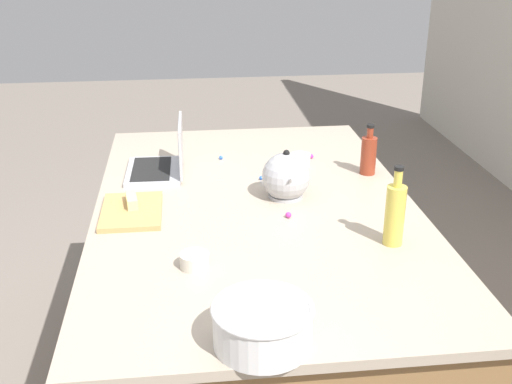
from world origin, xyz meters
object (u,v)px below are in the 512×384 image
object	(u,v)px
bottle_oil	(395,213)
ramekin_medium	(195,260)
kettle	(286,177)
cutting_board	(132,211)
ramekin_small	(300,159)
laptop	(163,162)
bottle_soy	(369,154)
butter_stick_left	(132,200)
mixing_bowl_large	(263,324)

from	to	relation	value
bottle_oil	ramekin_medium	distance (m)	0.64
kettle	cutting_board	world-z (taller)	kettle
kettle	ramekin_small	world-z (taller)	kettle
ramekin_small	bottle_oil	bearing A→B (deg)	12.19
laptop	cutting_board	size ratio (longest dim) A/B	1.04
bottle_soy	ramekin_medium	size ratio (longest dim) A/B	2.34
bottle_oil	ramekin_medium	xyz separation A→B (m)	(0.08, -0.63, -0.08)
bottle_oil	kettle	world-z (taller)	bottle_oil
bottle_oil	butter_stick_left	size ratio (longest dim) A/B	2.40
laptop	kettle	distance (m)	0.55
cutting_board	ramekin_small	size ratio (longest dim) A/B	3.46
bottle_oil	kettle	distance (m)	0.50
laptop	bottle_soy	size ratio (longest dim) A/B	1.51
mixing_bowl_large	cutting_board	world-z (taller)	mixing_bowl_large
bottle_soy	butter_stick_left	size ratio (longest dim) A/B	1.89
cutting_board	ramekin_small	world-z (taller)	ramekin_small
laptop	ramekin_medium	xyz separation A→B (m)	(0.79, 0.11, -0.02)
kettle	ramekin_medium	size ratio (longest dim) A/B	2.40
mixing_bowl_large	butter_stick_left	world-z (taller)	mixing_bowl_large
cutting_board	butter_stick_left	xyz separation A→B (m)	(-0.04, 0.00, 0.03)
kettle	cutting_board	bearing A→B (deg)	-81.59
kettle	cutting_board	size ratio (longest dim) A/B	0.71
butter_stick_left	ramekin_small	xyz separation A→B (m)	(-0.39, 0.68, -0.01)
mixing_bowl_large	butter_stick_left	distance (m)	0.92
cutting_board	ramekin_small	bearing A→B (deg)	122.10
kettle	ramekin_small	distance (m)	0.37
cutting_board	butter_stick_left	size ratio (longest dim) A/B	2.75
laptop	mixing_bowl_large	distance (m)	1.22
mixing_bowl_large	ramekin_small	world-z (taller)	mixing_bowl_large
laptop	ramekin_small	world-z (taller)	laptop
bottle_soy	mixing_bowl_large	bearing A→B (deg)	-27.66
bottle_oil	butter_stick_left	xyz separation A→B (m)	(-0.36, -0.84, -0.07)
bottle_soy	butter_stick_left	bearing A→B (deg)	-75.12
bottle_soy	kettle	world-z (taller)	bottle_soy
kettle	ramekin_medium	world-z (taller)	kettle
laptop	ramekin_medium	bearing A→B (deg)	7.62
bottle_oil	ramekin_medium	bearing A→B (deg)	-82.87
kettle	ramekin_small	xyz separation A→B (m)	(-0.34, 0.12, -0.06)
bottle_soy	cutting_board	world-z (taller)	bottle_soy
mixing_bowl_large	ramekin_medium	size ratio (longest dim) A/B	2.82
laptop	bottle_oil	bearing A→B (deg)	46.00
mixing_bowl_large	butter_stick_left	size ratio (longest dim) A/B	2.28
cutting_board	kettle	bearing A→B (deg)	98.41
mixing_bowl_large	bottle_soy	size ratio (longest dim) A/B	1.20
butter_stick_left	mixing_bowl_large	bearing A→B (deg)	23.48
laptop	ramekin_small	xyz separation A→B (m)	(-0.04, 0.58, -0.02)
kettle	butter_stick_left	xyz separation A→B (m)	(0.05, -0.56, -0.04)
mixing_bowl_large	cutting_board	size ratio (longest dim) A/B	0.83
bottle_oil	laptop	bearing A→B (deg)	-134.00
bottle_oil	cutting_board	size ratio (longest dim) A/B	0.87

